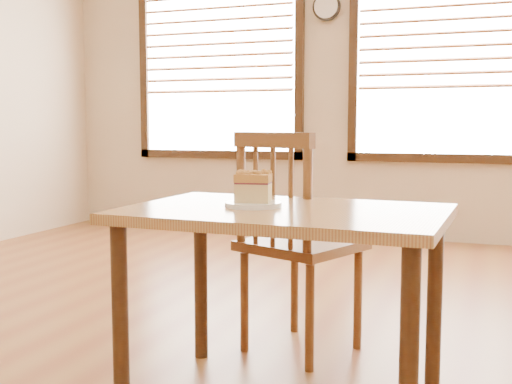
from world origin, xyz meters
TOP-DOWN VIEW (x-y plane):
  - window_left at (-1.90, 3.97)m, footprint 1.76×0.10m
  - window_right at (0.30, 3.97)m, footprint 1.76×0.10m
  - wall_clock at (-0.80, 3.96)m, footprint 0.26×0.05m
  - cafe_table_main at (-0.03, 0.26)m, footprint 1.19×0.82m
  - cafe_chair_main at (-0.14, 0.81)m, footprint 0.61×0.61m
  - plate at (-0.15, 0.27)m, footprint 0.22×0.22m
  - cake_slice at (-0.15, 0.27)m, footprint 0.15×0.12m

SIDE VIEW (x-z plane):
  - cafe_chair_main at x=-0.14m, z-range 0.01..1.04m
  - cafe_table_main at x=-0.03m, z-range 0.27..1.02m
  - plate at x=-0.15m, z-range 0.75..0.77m
  - cake_slice at x=-0.15m, z-range 0.77..0.89m
  - window_left at x=-1.90m, z-range 0.83..2.79m
  - window_right at x=0.30m, z-range 0.83..2.79m
  - wall_clock at x=-0.80m, z-range 2.02..2.28m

